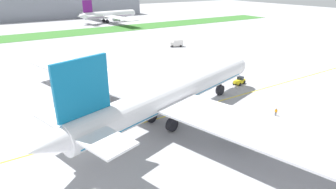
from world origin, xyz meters
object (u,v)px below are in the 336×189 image
ground_crew_wingwalker_port (276,111)px  parked_airliner_far_centre (108,15)px  pushback_tug (239,81)px  airliner_foreground (171,95)px  service_truck_baggage_loader (177,43)px

ground_crew_wingwalker_port → parked_airliner_far_centre: 166.69m
pushback_tug → ground_crew_wingwalker_port: bearing=-113.8°
airliner_foreground → pushback_tug: size_ratio=16.92×
service_truck_baggage_loader → parked_airliner_far_centre: (3.75, 93.55, 3.76)m
airliner_foreground → pushback_tug: 31.55m
parked_airliner_far_centre → service_truck_baggage_loader: bearing=-92.3°
ground_crew_wingwalker_port → service_truck_baggage_loader: 74.35m
ground_crew_wingwalker_port → parked_airliner_far_centre: bearing=81.3°
airliner_foreground → parked_airliner_far_centre: airliner_foreground is taller
airliner_foreground → parked_airliner_far_centre: size_ratio=1.32×
airliner_foreground → parked_airliner_far_centre: bearing=73.2°
ground_crew_wingwalker_port → service_truck_baggage_loader: (21.52, 71.16, 0.66)m
service_truck_baggage_loader → pushback_tug: bearing=-104.0°
pushback_tug → service_truck_baggage_loader: 53.33m
pushback_tug → service_truck_baggage_loader: (12.94, 51.73, 0.74)m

